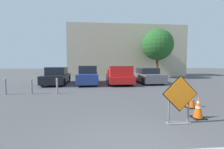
% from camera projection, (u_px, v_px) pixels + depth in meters
% --- Properties ---
extents(ground_plane, '(96.00, 96.00, 0.00)m').
position_uv_depth(ground_plane, '(106.00, 85.00, 12.64)').
color(ground_plane, '#4C4C4F').
extents(road_closed_sign, '(1.07, 0.20, 1.44)m').
position_uv_depth(road_closed_sign, '(180.00, 98.00, 4.40)').
color(road_closed_sign, black).
rests_on(road_closed_sign, ground_plane).
extents(traffic_cone_nearest, '(0.40, 0.40, 0.73)m').
position_uv_depth(traffic_cone_nearest, '(198.00, 107.00, 4.91)').
color(traffic_cone_nearest, black).
rests_on(traffic_cone_nearest, ground_plane).
extents(traffic_cone_second, '(0.48, 0.48, 0.72)m').
position_uv_depth(traffic_cone_second, '(191.00, 99.00, 6.12)').
color(traffic_cone_second, black).
rests_on(traffic_cone_second, ground_plane).
extents(parked_car_nearest, '(2.00, 4.35, 1.50)m').
position_uv_depth(parked_car_nearest, '(57.00, 76.00, 13.29)').
color(parked_car_nearest, black).
rests_on(parked_car_nearest, ground_plane).
extents(parked_car_second, '(1.86, 4.44, 1.62)m').
position_uv_depth(parked_car_second, '(88.00, 76.00, 13.40)').
color(parked_car_second, navy).
rests_on(parked_car_second, ground_plane).
extents(pickup_truck, '(2.10, 5.42, 1.61)m').
position_uv_depth(pickup_truck, '(119.00, 76.00, 13.64)').
color(pickup_truck, red).
rests_on(pickup_truck, ground_plane).
extents(parked_car_third, '(2.02, 4.21, 1.40)m').
position_uv_depth(parked_car_third, '(148.00, 76.00, 14.12)').
color(parked_car_third, slate).
rests_on(parked_car_third, ground_plane).
extents(bollard_nearest, '(0.12, 0.12, 0.95)m').
position_uv_depth(bollard_nearest, '(57.00, 85.00, 8.95)').
color(bollard_nearest, gray).
rests_on(bollard_nearest, ground_plane).
extents(bollard_second, '(0.12, 0.12, 0.92)m').
position_uv_depth(bollard_second, '(32.00, 86.00, 8.82)').
color(bollard_second, gray).
rests_on(bollard_second, ground_plane).
extents(bollard_third, '(0.12, 0.12, 0.95)m').
position_uv_depth(bollard_third, '(5.00, 86.00, 8.69)').
color(bollard_third, gray).
rests_on(bollard_third, ground_plane).
extents(building_facade_backdrop, '(16.43, 5.00, 7.15)m').
position_uv_depth(building_facade_backdrop, '(126.00, 52.00, 22.58)').
color(building_facade_backdrop, beige).
rests_on(building_facade_backdrop, ground_plane).
extents(street_tree_behind_lot, '(3.85, 3.85, 6.10)m').
position_uv_depth(street_tree_behind_lot, '(157.00, 45.00, 18.56)').
color(street_tree_behind_lot, '#513823').
rests_on(street_tree_behind_lot, ground_plane).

